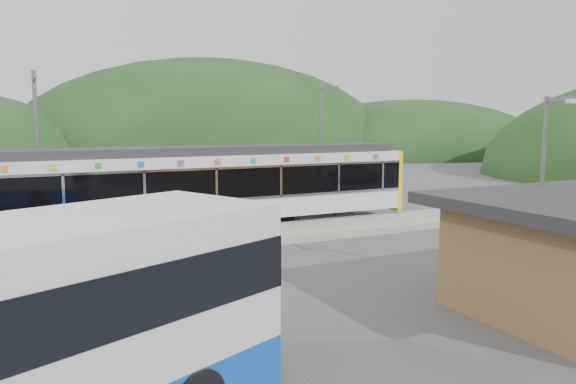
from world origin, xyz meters
name	(u,v)px	position (x,y,z in m)	size (l,w,h in m)	color
ground	(269,259)	(0.00, 0.00, 0.00)	(120.00, 120.00, 0.00)	#4C4C4F
hills	(340,221)	(6.19, 5.29, 0.00)	(146.00, 149.00, 26.00)	#1E3D19
platform	(236,237)	(0.00, 3.30, 0.15)	(26.00, 3.20, 0.30)	#9E9E99
yellow_line	(248,240)	(0.00, 2.00, 0.30)	(26.00, 0.10, 0.01)	yellow
train	(195,185)	(-0.85, 6.00, 2.06)	(20.44, 3.01, 3.74)	black
catenary_mast_west	(38,150)	(-7.00, 8.56, 3.65)	(0.18, 1.80, 7.00)	slate
catenary_mast_east	(321,144)	(7.00, 8.56, 3.65)	(0.18, 1.80, 7.00)	slate
lamp_post	(546,174)	(5.76, -6.66, 3.34)	(0.35, 0.99, 5.57)	slate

